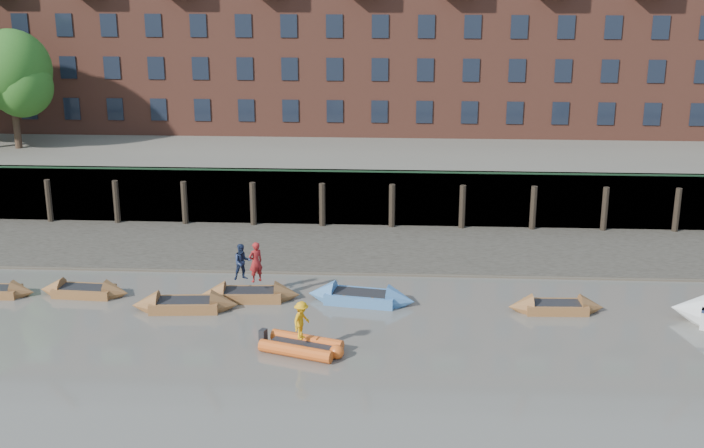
# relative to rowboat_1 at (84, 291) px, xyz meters

# --- Properties ---
(ground) EXTENTS (220.00, 220.00, 0.00)m
(ground) POSITION_rel_rowboat_1_xyz_m (12.06, -10.50, -0.22)
(ground) COLOR #5E5951
(ground) RESTS_ON ground
(foreshore) EXTENTS (110.00, 8.00, 0.50)m
(foreshore) POSITION_rel_rowboat_1_xyz_m (12.06, 7.50, -0.22)
(foreshore) COLOR #3D382F
(foreshore) RESTS_ON ground
(mud_band) EXTENTS (110.00, 1.60, 0.10)m
(mud_band) POSITION_rel_rowboat_1_xyz_m (12.06, 4.10, -0.22)
(mud_band) COLOR #4C4336
(mud_band) RESTS_ON ground
(river_wall) EXTENTS (110.00, 1.23, 3.30)m
(river_wall) POSITION_rel_rowboat_1_xyz_m (12.06, 11.88, 1.38)
(river_wall) COLOR #2D2A26
(river_wall) RESTS_ON ground
(bank_terrace) EXTENTS (110.00, 28.00, 3.20)m
(bank_terrace) POSITION_rel_rowboat_1_xyz_m (12.06, 25.50, 1.38)
(bank_terrace) COLOR #5E594D
(bank_terrace) RESTS_ON ground
(rowboat_1) EXTENTS (4.26, 1.48, 1.22)m
(rowboat_1) POSITION_rel_rowboat_1_xyz_m (0.00, 0.00, 0.00)
(rowboat_1) COLOR brown
(rowboat_1) RESTS_ON ground
(rowboat_2) EXTENTS (4.76, 1.71, 1.36)m
(rowboat_2) POSITION_rel_rowboat_1_xyz_m (5.06, -1.45, 0.02)
(rowboat_2) COLOR brown
(rowboat_2) RESTS_ON ground
(rowboat_3) EXTENTS (4.60, 1.59, 1.31)m
(rowboat_3) POSITION_rel_rowboat_1_xyz_m (7.72, -0.07, 0.02)
(rowboat_3) COLOR brown
(rowboat_3) RESTS_ON ground
(rowboat_4) EXTENTS (5.07, 2.22, 1.42)m
(rowboat_4) POSITION_rel_rowboat_1_xyz_m (12.79, -0.17, 0.04)
(rowboat_4) COLOR teal
(rowboat_4) RESTS_ON ground
(rowboat_6) EXTENTS (4.22, 1.36, 1.21)m
(rowboat_6) POSITION_rel_rowboat_1_xyz_m (21.41, -0.76, -0.00)
(rowboat_6) COLOR brown
(rowboat_6) RESTS_ON ground
(rib_tender) EXTENTS (3.43, 2.48, 0.58)m
(rib_tender) POSITION_rel_rowboat_1_xyz_m (10.79, -5.49, 0.04)
(rib_tender) COLOR #DA5519
(rib_tender) RESTS_ON ground
(person_rower_a) EXTENTS (0.81, 0.77, 1.87)m
(person_rower_a) POSITION_rel_rowboat_1_xyz_m (8.04, -0.06, 1.60)
(person_rower_a) COLOR maroon
(person_rower_a) RESTS_ON rowboat_3
(person_rower_b) EXTENTS (1.00, 0.90, 1.68)m
(person_rower_b) POSITION_rel_rowboat_1_xyz_m (7.37, 0.18, 1.51)
(person_rower_b) COLOR #19233F
(person_rower_b) RESTS_ON rowboat_3
(person_rib_crew) EXTENTS (0.93, 1.15, 1.56)m
(person_rib_crew) POSITION_rel_rowboat_1_xyz_m (10.68, -5.40, 1.11)
(person_rib_crew) COLOR orange
(person_rib_crew) RESTS_ON rib_tender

